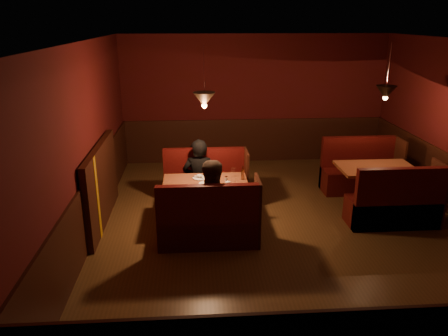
{
  "coord_description": "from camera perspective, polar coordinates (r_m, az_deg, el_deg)",
  "views": [
    {
      "loc": [
        -1.41,
        -6.34,
        3.21
      ],
      "look_at": [
        -0.93,
        0.22,
        0.95
      ],
      "focal_mm": 35.0,
      "sensor_mm": 36.0,
      "label": 1
    }
  ],
  "objects": [
    {
      "name": "main_bench_near",
      "position": [
        6.47,
        -1.91,
        -7.53
      ],
      "size": [
        1.49,
        0.53,
        1.02
      ],
      "color": "#320403",
      "rests_on": "ground"
    },
    {
      "name": "room",
      "position": [
        6.83,
        5.61,
        0.46
      ],
      "size": [
        6.02,
        7.02,
        2.92
      ],
      "color": "#54391E",
      "rests_on": "ground"
    },
    {
      "name": "diner_a",
      "position": [
        7.61,
        -3.29,
        0.49
      ],
      "size": [
        0.62,
        0.44,
        1.61
      ],
      "primitive_type": "imported",
      "rotation": [
        0.0,
        0.0,
        3.05
      ],
      "color": "black",
      "rests_on": "ground"
    },
    {
      "name": "diner_b",
      "position": [
        6.41,
        -1.14,
        -3.02
      ],
      "size": [
        0.89,
        0.75,
        1.62
      ],
      "primitive_type": "imported",
      "rotation": [
        0.0,
        0.0,
        0.18
      ],
      "color": "#30231C",
      "rests_on": "ground"
    },
    {
      "name": "main_table",
      "position": [
        7.08,
        -2.32,
        -3.04
      ],
      "size": [
        1.36,
        0.82,
        0.95
      ],
      "color": "brown",
      "rests_on": "ground"
    },
    {
      "name": "second_table",
      "position": [
        8.15,
        19.2,
        -1.14
      ],
      "size": [
        1.33,
        0.85,
        0.75
      ],
      "color": "brown",
      "rests_on": "ground"
    },
    {
      "name": "second_bench_far",
      "position": [
        8.92,
        17.3,
        -0.73
      ],
      "size": [
        1.46,
        0.55,
        1.05
      ],
      "color": "#320403",
      "rests_on": "ground"
    },
    {
      "name": "second_bench_near",
      "position": [
        7.58,
        21.51,
        -4.75
      ],
      "size": [
        1.46,
        0.55,
        1.05
      ],
      "color": "#320403",
      "rests_on": "ground"
    },
    {
      "name": "main_bench_far",
      "position": [
        7.88,
        -2.37,
        -2.53
      ],
      "size": [
        1.49,
        0.53,
        1.02
      ],
      "color": "#320403",
      "rests_on": "ground"
    }
  ]
}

